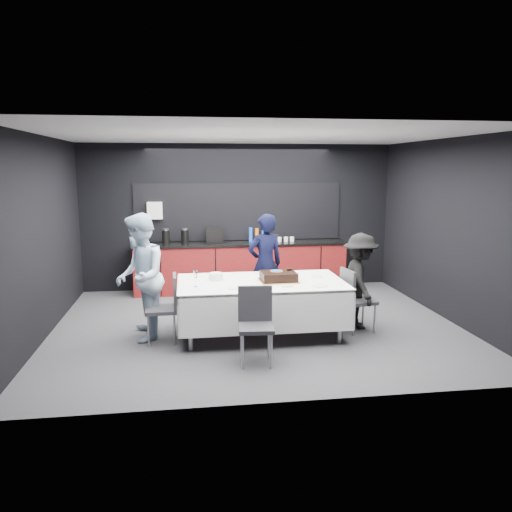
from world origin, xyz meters
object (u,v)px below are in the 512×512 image
Objects in this scene: chair_left at (167,303)px; person_left at (140,277)px; champagne_flute at (195,275)px; chair_right at (354,296)px; plate_stack at (216,276)px; person_right at (360,281)px; cake_assembly at (279,276)px; party_table at (261,291)px; chair_near at (256,319)px; person_center at (265,264)px.

person_left is (-0.36, 0.16, 0.34)m from chair_left.
champagne_flute is at bearing 66.53° from person_left.
person_left reaches higher than chair_right.
plate_stack is 2.00m from chair_right.
person_right is (0.15, 0.19, 0.17)m from chair_right.
champagne_flute is 2.30m from chair_right.
person_left reaches higher than cake_assembly.
chair_right reaches higher than party_table.
party_table is at bearing 12.53° from champagne_flute.
cake_assembly is 1.10m from chair_near.
party_table is 1.35m from chair_right.
chair_right is at bearing -6.42° from plate_stack.
person_center reaches higher than champagne_flute.
person_right is (1.50, 0.13, 0.06)m from party_table.
person_left is at bearing 177.65° from chair_right.
champagne_flute is 2.44m from person_right.
chair_right is 0.57× the size of person_center.
champagne_flute is 0.13× the size of person_left.
person_left is (-0.75, 0.27, -0.06)m from champagne_flute.
chair_near is 0.57× the size of person_center.
chair_left is at bearing -175.64° from party_table.
person_left is at bearing 177.79° from party_table.
champagne_flute is 0.80m from person_left.
cake_assembly is at bearing 76.29° from person_center.
plate_stack reaches higher than party_table.
person_center reaches higher than chair_left.
party_table is 10.36× the size of champagne_flute.
plate_stack is 0.22× the size of chair_right.
chair_near reaches higher than plate_stack.
person_right reaches higher than chair_right.
person_left reaches higher than person_right.
person_right is (2.11, -0.03, -0.13)m from plate_stack.
person_right is (1.27, -0.89, -0.11)m from person_center.
champagne_flute is at bearing 32.14° from person_center.
person_right is (2.41, 0.33, -0.23)m from champagne_flute.
plate_stack is 1.24m from chair_near.
party_table is 2.51× the size of chair_near.
cake_assembly is 1.18m from champagne_flute.
champagne_flute is 1.11m from chair_near.
plate_stack is at bearing 167.92° from cake_assembly.
person_center is at bearing 77.68° from party_table.
chair_near reaches higher than party_table.
chair_near is at bearing -102.37° from party_table.
chair_near is (-0.21, -0.97, -0.11)m from party_table.
person_right is (1.25, 0.15, -0.14)m from cake_assembly.
party_table is 1.68m from person_left.
person_right reaches higher than cake_assembly.
person_right is (2.80, 0.23, 0.17)m from chair_left.
party_table is 2.51× the size of chair_right.
cake_assembly is 0.38× the size of person_right.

